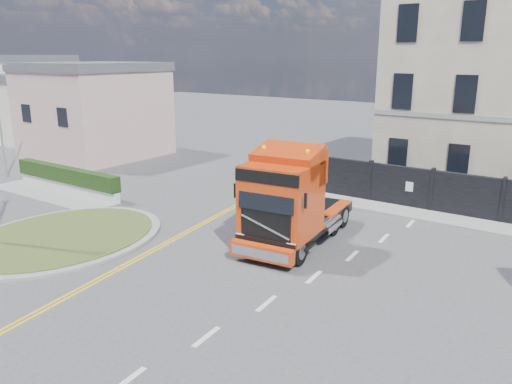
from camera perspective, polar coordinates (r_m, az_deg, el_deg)
The scene contains 10 objects.
ground at distance 18.57m, azimuth -0.87°, elevation -7.08°, with size 120.00×120.00×0.00m, color #424244.
traffic_island at distance 21.41m, azimuth -21.28°, elevation -4.83°, with size 6.80×6.80×0.17m.
hedge_wall at distance 28.43m, azimuth -20.82°, elevation 1.46°, with size 8.00×0.55×1.35m.
pavement_side at distance 28.01m, azimuth -22.52°, elevation -0.37°, with size 8.50×1.80×0.10m, color gray.
seaside_bldg_pink at distance 37.99m, azimuth -17.94°, elevation 8.48°, with size 8.00×8.00×6.00m, color #C29897.
seaside_bldg_cream at distance 45.69m, azimuth -22.10°, elevation 8.52°, with size 9.00×8.00×5.00m, color beige.
seaside_bldg_white at distance 52.09m, azimuth -25.59°, elevation 9.69°, with size 8.00×8.00×6.50m, color silver.
hoarding_fence at distance 23.98m, azimuth 25.27°, elevation -0.84°, with size 18.80×0.25×2.00m.
pavement_far at distance 23.47m, azimuth 23.30°, elevation -3.35°, with size 20.00×1.60×0.12m, color gray.
truck at distance 18.71m, azimuth 3.75°, elevation -1.35°, with size 3.03×6.60×3.83m.
Camera 1 is at (10.02, -13.93, 7.10)m, focal length 35.00 mm.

